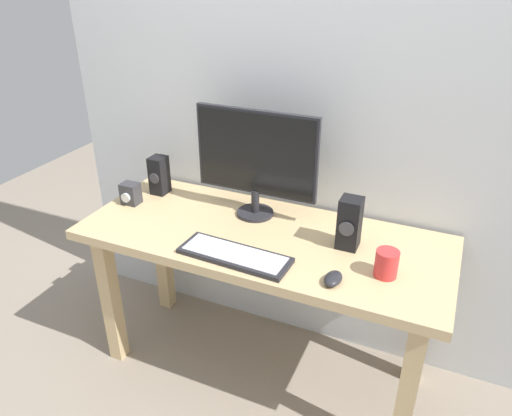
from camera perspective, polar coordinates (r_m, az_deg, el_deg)
The scene contains 10 objects.
ground_plane at distance 2.57m, azimuth 0.65°, elevation -18.00°, with size 6.00×6.00×0.00m, color gray.
wall_back at distance 2.16m, azimuth 4.88°, elevation 18.60°, with size 2.38×0.04×3.00m, color silver.
desk at distance 2.15m, azimuth 0.74°, elevation -5.71°, with size 1.59×0.65×0.77m.
monitor at distance 2.13m, azimuth -0.00°, elevation 5.88°, with size 0.56×0.17×0.49m.
keyboard_primary at distance 1.93m, azimuth -2.52°, elevation -5.56°, with size 0.46×0.18×0.02m.
mouse at distance 1.81m, azimuth 9.04°, elevation -8.19°, with size 0.06×0.10×0.03m, color #232328.
speaker_right at distance 1.98m, azimuth 10.93°, elevation -1.76°, with size 0.09×0.09×0.22m.
speaker_left at distance 2.46m, azimuth -11.30°, elevation 3.80°, with size 0.08×0.09×0.19m.
audio_controller at distance 2.40m, azimuth -14.53°, elevation 1.64°, with size 0.08×0.08×0.10m.
coffee_mug at distance 1.87m, azimuth 15.07°, elevation -6.32°, with size 0.09×0.09×0.11m, color red.
Camera 1 is at (0.70, -1.65, 1.84)m, focal length 34.07 mm.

